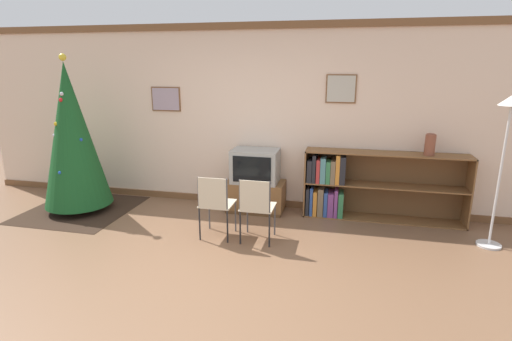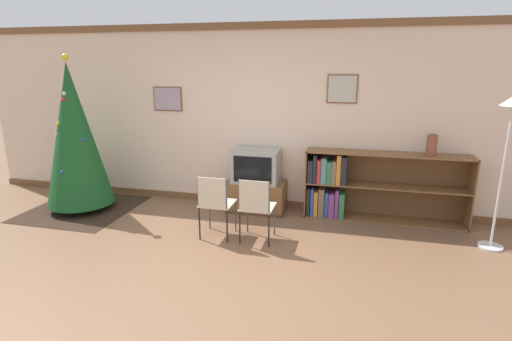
{
  "view_description": "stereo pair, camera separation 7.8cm",
  "coord_description": "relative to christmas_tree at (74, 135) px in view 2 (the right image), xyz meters",
  "views": [
    {
      "loc": [
        1.42,
        -3.38,
        2.14
      ],
      "look_at": [
        0.34,
        1.3,
        0.84
      ],
      "focal_mm": 28.0,
      "sensor_mm": 36.0,
      "label": 1
    },
    {
      "loc": [
        1.49,
        -3.36,
        2.14
      ],
      "look_at": [
        0.34,
        1.3,
        0.84
      ],
      "focal_mm": 28.0,
      "sensor_mm": 36.0,
      "label": 2
    }
  ],
  "objects": [
    {
      "name": "television",
      "position": [
        2.57,
        0.57,
        -0.44
      ],
      "size": [
        0.67,
        0.46,
        0.48
      ],
      "color": "#9E9E99",
      "rests_on": "tv_console"
    },
    {
      "name": "folding_chair_left",
      "position": [
        2.31,
        -0.5,
        -0.66
      ],
      "size": [
        0.4,
        0.4,
        0.82
      ],
      "color": "beige",
      "rests_on": "ground_plane"
    },
    {
      "name": "standing_lamp",
      "position": [
        5.6,
        0.03,
        0.26
      ],
      "size": [
        0.28,
        0.28,
        1.81
      ],
      "color": "silver",
      "rests_on": "ground_plane"
    },
    {
      "name": "ground_plane",
      "position": [
        2.43,
        -1.54,
        -1.13
      ],
      "size": [
        24.0,
        24.0,
        0.0
      ],
      "primitive_type": "plane",
      "color": "brown"
    },
    {
      "name": "folding_chair_right",
      "position": [
        2.83,
        -0.5,
        -0.66
      ],
      "size": [
        0.4,
        0.4,
        0.82
      ],
      "color": "beige",
      "rests_on": "ground_plane"
    },
    {
      "name": "wall_back",
      "position": [
        2.43,
        0.87,
        0.22
      ],
      "size": [
        9.16,
        0.11,
        2.7
      ],
      "color": "beige",
      "rests_on": "ground_plane"
    },
    {
      "name": "vase",
      "position": [
        4.92,
        0.61,
        -0.02
      ],
      "size": [
        0.13,
        0.13,
        0.29
      ],
      "color": "brown",
      "rests_on": "bookshelf"
    },
    {
      "name": "bookshelf",
      "position": [
        3.98,
        0.63,
        -0.67
      ],
      "size": [
        2.19,
        0.36,
        0.96
      ],
      "color": "brown",
      "rests_on": "ground_plane"
    },
    {
      "name": "area_rug",
      "position": [
        0.0,
        0.0,
        -1.13
      ],
      "size": [
        1.49,
        1.53,
        0.01
      ],
      "color": "#332319",
      "rests_on": "ground_plane"
    },
    {
      "name": "tv_console",
      "position": [
        2.57,
        0.57,
        -0.9
      ],
      "size": [
        0.86,
        0.47,
        0.45
      ],
      "color": "brown",
      "rests_on": "ground_plane"
    },
    {
      "name": "christmas_tree",
      "position": [
        0.0,
        0.0,
        0.0
      ],
      "size": [
        0.95,
        0.95,
        2.26
      ],
      "color": "maroon",
      "rests_on": "area_rug"
    }
  ]
}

